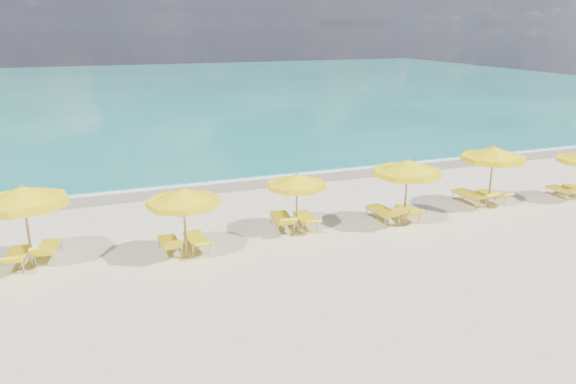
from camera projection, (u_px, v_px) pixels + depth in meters
name	position (u px, v px, depth m)	size (l,w,h in m)	color
ground_plane	(303.00, 236.00, 19.60)	(120.00, 120.00, 0.00)	beige
ocean	(140.00, 90.00, 62.55)	(120.00, 80.00, 0.30)	#167C70
wet_sand_band	(243.00, 183.00, 26.22)	(120.00, 2.60, 0.01)	tan
foam_line	(238.00, 178.00, 26.94)	(120.00, 1.20, 0.03)	white
whitecap_near	(98.00, 151.00, 32.77)	(14.00, 0.36, 0.05)	white
whitecap_far	(281.00, 119.00, 43.81)	(18.00, 0.30, 0.05)	white
umbrella_2	(23.00, 197.00, 16.52)	(3.12, 3.12, 2.63)	tan
umbrella_3	(183.00, 198.00, 17.26)	(2.58, 2.58, 2.34)	tan
umbrella_4	(297.00, 181.00, 19.60)	(2.47, 2.47, 2.16)	tan
umbrella_5	(407.00, 168.00, 20.07)	(2.75, 2.75, 2.55)	tan
umbrella_6	(493.00, 154.00, 22.16)	(3.21, 3.21, 2.56)	tan
lounger_2_left	(17.00, 260.00, 17.11)	(0.83, 1.91, 0.77)	#A5A8AD
lounger_2_right	(48.00, 253.00, 17.64)	(0.89, 1.86, 0.81)	#A5A8AD
lounger_3_left	(170.00, 247.00, 18.12)	(0.62, 1.73, 0.80)	#A5A8AD
lounger_3_right	(197.00, 243.00, 18.40)	(0.67, 1.89, 0.68)	#A5A8AD
lounger_4_left	(282.00, 223.00, 20.23)	(0.90, 2.02, 0.82)	#A5A8AD
lounger_4_right	(306.00, 222.00, 20.42)	(0.82, 1.92, 0.67)	#A5A8AD
lounger_5_left	(383.00, 216.00, 20.98)	(0.75, 1.97, 0.92)	#A5A8AD
lounger_5_right	(407.00, 214.00, 21.27)	(0.87, 1.73, 0.72)	#A5A8AD
lounger_6_left	(470.00, 199.00, 23.04)	(0.82, 2.06, 0.79)	#A5A8AD
lounger_6_right	(491.00, 198.00, 23.30)	(0.61, 1.70, 0.67)	#A5A8AD
lounger_7_left	(562.00, 193.00, 23.96)	(0.58, 1.62, 0.77)	#A5A8AD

